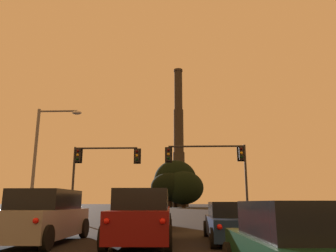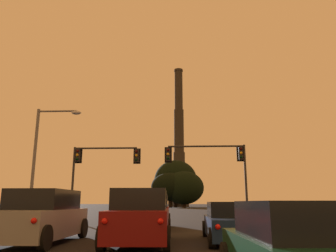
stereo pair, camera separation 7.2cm
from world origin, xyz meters
name	(u,v)px [view 2 (the right image)]	position (x,y,z in m)	size (l,w,h in m)	color
suv_center_lane_front	(152,212)	(-0.16, 18.64, 0.90)	(2.26, 4.96, 1.86)	maroon
sedan_right_lane_second	(231,223)	(3.38, 12.57, 0.67)	(2.04, 4.73, 1.43)	navy
suv_left_lane_second	(42,217)	(-3.47, 11.78, 0.90)	(2.11, 4.91, 1.86)	gray
suv_center_lane_second	(141,217)	(0.09, 11.65, 0.90)	(2.24, 4.96, 1.86)	maroon
traffic_light_overhead_right	(217,162)	(4.35, 25.51, 4.51)	(6.49, 0.50, 5.85)	#2D2D30
traffic_light_overhead_left	(96,164)	(-5.31, 25.74, 4.43)	(5.56, 0.50, 5.79)	#2D2D30
street_lamp	(42,151)	(-7.51, 20.53, 4.67)	(2.99, 0.36, 7.50)	slate
smokestack	(179,150)	(0.73, 112.05, 19.19)	(6.35, 6.35, 48.90)	#2B2722
treeline_center_left	(184,188)	(2.12, 95.62, 5.55)	(11.54, 10.39, 10.29)	black
treeline_left_mid	(170,187)	(-1.83, 95.79, 5.84)	(11.03, 9.93, 9.87)	black
treeline_far_right	(176,181)	(-0.32, 100.30, 7.78)	(13.03, 11.72, 14.07)	black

